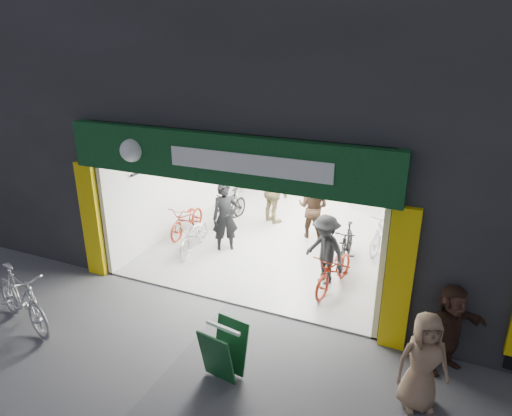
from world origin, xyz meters
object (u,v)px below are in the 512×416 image
Objects in this scene: pedestrian_near at (423,362)px; sandwich_board at (224,350)px; bike_left_front at (194,235)px; bike_right_front at (347,244)px; parked_bike at (21,298)px.

pedestrian_near reaches higher than sandwich_board.
pedestrian_near is 1.72× the size of sandwich_board.
bike_left_front is 1.06× the size of bike_right_front.
bike_left_front is 6.41m from pedestrian_near.
pedestrian_near reaches higher than bike_left_front.
pedestrian_near reaches higher than bike_right_front.
parked_bike is at bearing -137.25° from bike_right_front.
sandwich_board is (2.73, -3.69, 0.06)m from bike_left_front.
parked_bike reaches higher than bike_left_front.
bike_left_front is 0.84× the size of parked_bike.
bike_right_front is 4.68m from sandwich_board.
bike_left_front is at bearing 126.34° from pedestrian_near.
sandwich_board is at bearing 166.93° from pedestrian_near.
bike_right_front is 6.91m from parked_bike.
bike_right_front is at bearing -27.85° from parked_bike.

